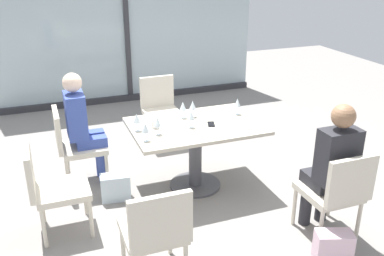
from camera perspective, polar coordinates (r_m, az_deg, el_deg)
name	(u,v)px	position (r m, az deg, el deg)	size (l,w,h in m)	color
ground_plane	(195,185)	(4.77, 0.42, -7.67)	(12.00, 12.00, 0.00)	gray
window_wall_backdrop	(126,30)	(7.30, -8.75, 12.86)	(4.49, 0.10, 2.70)	#A4B7BC
dining_table_main	(195,139)	(4.52, 0.44, -1.53)	(1.35, 0.93, 0.73)	#BCB29E
chair_front_right	(337,190)	(3.92, 18.79, -7.84)	(0.46, 0.50, 0.87)	beige
chair_far_left	(74,142)	(4.77, -15.50, -1.85)	(0.50, 0.46, 0.87)	beige
chair_front_left	(156,229)	(3.25, -4.89, -13.36)	(0.46, 0.50, 0.87)	beige
chair_side_end	(50,185)	(3.99, -18.41, -7.20)	(0.50, 0.46, 0.87)	beige
chair_near_window	(160,106)	(5.69, -4.24, 2.89)	(0.46, 0.51, 0.87)	beige
person_front_right	(332,163)	(3.90, 18.18, -4.52)	(0.34, 0.39, 1.26)	#28282D
person_far_left	(82,123)	(4.70, -14.43, 0.59)	(0.39, 0.34, 1.26)	#384C9E
wine_glass_0	(157,122)	(4.17, -4.65, 0.81)	(0.07, 0.07, 0.18)	silver
wine_glass_1	(145,128)	(4.03, -6.26, -0.01)	(0.07, 0.07, 0.18)	silver
wine_glass_2	(237,103)	(4.71, 6.10, 3.34)	(0.07, 0.07, 0.18)	silver
wine_glass_3	(183,106)	(4.58, -1.23, 2.90)	(0.07, 0.07, 0.18)	silver
wine_glass_4	(193,105)	(4.61, 0.09, 3.04)	(0.07, 0.07, 0.18)	silver
wine_glass_5	(137,119)	(4.27, -7.40, 1.25)	(0.07, 0.07, 0.18)	silver
wine_glass_6	(191,115)	(4.32, -0.15, 1.70)	(0.07, 0.07, 0.18)	silver
coffee_cup	(155,124)	(4.36, -4.99, 0.59)	(0.08, 0.08, 0.09)	white
cell_phone_on_table	(211,124)	(4.45, 2.58, 0.51)	(0.07, 0.14, 0.01)	black
handbag_0	(333,247)	(3.83, 18.34, -14.88)	(0.30, 0.16, 0.28)	beige
handbag_1	(116,187)	(4.53, -10.19, -7.80)	(0.30, 0.16, 0.28)	silver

